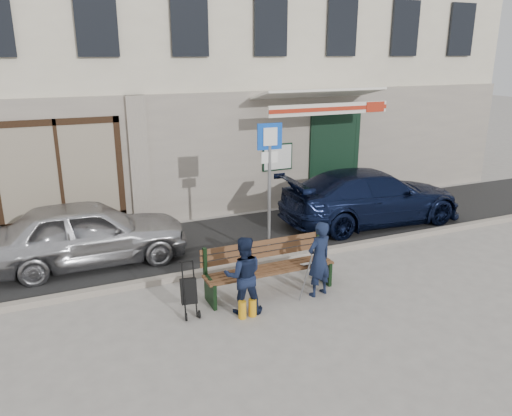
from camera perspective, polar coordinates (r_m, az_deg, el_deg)
ground at (r=8.89m, az=2.87°, el=-10.42°), size 80.00×80.00×0.00m
asphalt_lane at (r=11.50m, az=-4.06°, el=-3.79°), size 60.00×3.20×0.01m
curb at (r=10.09m, az=-0.95°, el=-6.50°), size 60.00×0.18×0.12m
building at (r=15.90m, az=-11.44°, el=20.01°), size 20.00×8.27×10.00m
car_silver at (r=10.63m, az=-18.65°, el=-2.68°), size 3.93×1.62×1.34m
car_navy at (r=12.86m, az=13.07°, el=1.28°), size 4.78×2.09×1.37m
parking_sign at (r=10.06m, az=1.55°, el=4.50°), size 0.52×0.08×2.82m
bench at (r=8.94m, az=1.28°, el=-6.98°), size 2.40×1.17×0.98m
man at (r=8.84m, az=7.22°, el=-5.80°), size 0.56×0.44×1.37m
woman at (r=8.21m, az=-1.46°, el=-7.68°), size 0.76×0.66×1.33m
stroller at (r=8.32m, az=-7.68°, el=-9.53°), size 0.29×0.39×0.91m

